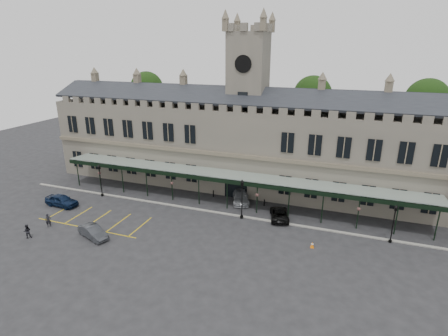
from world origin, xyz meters
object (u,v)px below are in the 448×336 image
(lamp_post_mid, at_px, (242,195))
(car_taxi, at_px, (241,196))
(car_left_b, at_px, (93,232))
(traffic_cone, at_px, (312,245))
(car_van, at_px, (279,214))
(sign_board, at_px, (243,200))
(lamp_post_right, at_px, (394,220))
(clock_tower, at_px, (248,99))
(lamp_post_left, at_px, (100,177))
(person_b, at_px, (27,231))
(car_left_a, at_px, (62,200))
(person_a, at_px, (48,220))
(station_building, at_px, (247,145))

(lamp_post_mid, distance_m, car_taxi, 5.59)
(car_left_b, bearing_deg, traffic_cone, -55.06)
(car_van, bearing_deg, sign_board, -42.13)
(lamp_post_right, bearing_deg, clock_tower, 150.82)
(lamp_post_left, bearing_deg, car_taxi, 14.49)
(car_left_b, relative_size, car_van, 0.91)
(clock_tower, bearing_deg, car_van, -53.13)
(car_left_b, xyz_separation_m, person_b, (-6.80, -2.50, 0.13))
(clock_tower, xyz_separation_m, sign_board, (1.58, -6.61, -12.54))
(car_left_a, bearing_deg, sign_board, -65.66)
(clock_tower, xyz_separation_m, lamp_post_mid, (2.62, -10.83, -10.06))
(sign_board, relative_size, car_van, 0.25)
(person_b, bearing_deg, sign_board, 177.70)
(lamp_post_right, distance_m, car_left_a, 40.76)
(lamp_post_mid, distance_m, lamp_post_right, 16.83)
(traffic_cone, relative_size, person_b, 0.40)
(car_van, bearing_deg, person_a, 8.68)
(station_building, xyz_separation_m, lamp_post_right, (19.45, -10.77, -3.81))
(lamp_post_left, xyz_separation_m, person_b, (-0.19, -12.44, -2.01))
(clock_tower, distance_m, car_van, 17.08)
(lamp_post_mid, bearing_deg, lamp_post_left, -179.72)
(station_building, relative_size, car_van, 13.14)
(car_taxi, bearing_deg, person_a, -162.58)
(lamp_post_right, bearing_deg, lamp_post_mid, 179.91)
(car_left_a, relative_size, car_left_b, 1.11)
(person_a, bearing_deg, car_left_a, 78.65)
(lamp_post_mid, bearing_deg, car_left_b, -144.60)
(car_left_a, bearing_deg, lamp_post_mid, -75.96)
(car_left_a, xyz_separation_m, person_b, (2.70, -7.88, 0.02))
(lamp_post_left, relative_size, car_van, 1.04)
(sign_board, bearing_deg, lamp_post_mid, -94.48)
(station_building, bearing_deg, car_left_a, -143.75)
(clock_tower, relative_size, lamp_post_mid, 4.82)
(car_van, bearing_deg, traffic_cone, 114.74)
(car_left_b, distance_m, car_van, 21.80)
(sign_board, distance_m, car_taxi, 0.87)
(traffic_cone, bearing_deg, lamp_post_left, 172.63)
(car_taxi, bearing_deg, lamp_post_mid, -91.42)
(car_left_b, bearing_deg, person_b, 130.36)
(station_building, height_order, lamp_post_right, station_building)
(lamp_post_right, bearing_deg, sign_board, 166.63)
(lamp_post_right, bearing_deg, person_b, -161.66)
(lamp_post_right, bearing_deg, traffic_cone, -153.49)
(station_building, height_order, car_van, station_building)
(lamp_post_mid, distance_m, person_b, 24.49)
(car_left_b, distance_m, person_a, 6.62)
(traffic_cone, relative_size, sign_board, 0.56)
(clock_tower, distance_m, car_taxi, 13.77)
(lamp_post_right, height_order, person_a, lamp_post_right)
(clock_tower, height_order, car_taxi, clock_tower)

